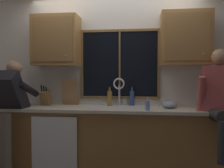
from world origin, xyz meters
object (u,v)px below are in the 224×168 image
object	(u,v)px
bottle_tall_clear	(110,98)
person_standing	(6,106)
cutting_board	(70,92)
person_sitting_on_counter	(222,97)
mixing_bowl	(169,105)
knife_block	(45,98)
bottle_green_glass	(132,98)
soap_dispenser	(148,105)

from	to	relation	value
bottle_tall_clear	person_standing	bearing A→B (deg)	-159.75
cutting_board	person_standing	bearing A→B (deg)	-143.66
person_standing	cutting_board	bearing A→B (deg)	36.34
person_sitting_on_counter	mixing_bowl	bearing A→B (deg)	152.70
knife_block	bottle_green_glass	distance (m)	1.27
person_standing	knife_block	xyz separation A→B (m)	(0.37, 0.43, 0.07)
person_standing	soap_dispenser	bearing A→B (deg)	2.95
person_standing	cutting_board	size ratio (longest dim) A/B	3.95
person_standing	cutting_board	world-z (taller)	person_standing
bottle_tall_clear	person_sitting_on_counter	bearing A→B (deg)	-17.43
mixing_bowl	soap_dispenser	world-z (taller)	soap_dispenser
cutting_board	soap_dispenser	bearing A→B (deg)	-20.71
person_sitting_on_counter	bottle_tall_clear	xyz separation A→B (m)	(-1.40, 0.44, -0.07)
bottle_tall_clear	mixing_bowl	bearing A→B (deg)	-9.77
cutting_board	mixing_bowl	xyz separation A→B (m)	(1.43, -0.18, -0.15)
mixing_bowl	bottle_green_glass	distance (m)	0.55
bottle_green_glass	person_standing	bearing A→B (deg)	-161.31
person_sitting_on_counter	person_standing	bearing A→B (deg)	-179.09
person_sitting_on_counter	soap_dispenser	size ratio (longest dim) A/B	7.75
person_sitting_on_counter	mixing_bowl	xyz separation A→B (m)	(-0.58, 0.30, -0.14)
mixing_bowl	person_sitting_on_counter	bearing A→B (deg)	-27.30
person_standing	mixing_bowl	size ratio (longest dim) A/B	7.60
soap_dispenser	mixing_bowl	bearing A→B (deg)	39.97
person_sitting_on_counter	mixing_bowl	world-z (taller)	person_sitting_on_counter
knife_block	bottle_green_glass	size ratio (longest dim) A/B	1.16
person_standing	bottle_tall_clear	bearing A→B (deg)	20.25
knife_block	mixing_bowl	world-z (taller)	knife_block
person_standing	cutting_board	distance (m)	0.90
mixing_bowl	bottle_tall_clear	bearing A→B (deg)	170.23
soap_dispenser	person_sitting_on_counter	bearing A→B (deg)	-3.39
person_standing	soap_dispenser	distance (m)	1.84
person_standing	bottle_green_glass	world-z (taller)	person_standing
soap_dispenser	bottle_green_glass	world-z (taller)	bottle_green_glass
mixing_bowl	bottle_tall_clear	distance (m)	0.84
knife_block	person_standing	bearing A→B (deg)	-130.31
knife_block	cutting_board	world-z (taller)	cutting_board
knife_block	bottle_green_glass	xyz separation A→B (m)	(1.26, 0.12, 0.01)
cutting_board	mixing_bowl	size ratio (longest dim) A/B	1.92
knife_block	mixing_bowl	size ratio (longest dim) A/B	1.57
knife_block	cutting_board	bearing A→B (deg)	14.91
person_standing	soap_dispenser	xyz separation A→B (m)	(1.84, 0.09, 0.02)
person_sitting_on_counter	knife_block	distance (m)	2.38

